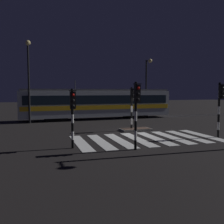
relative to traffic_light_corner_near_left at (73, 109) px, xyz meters
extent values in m
plane|color=black|center=(4.88, 2.97, -2.07)|extent=(120.00, 120.00, 0.00)
cube|color=#59595E|center=(4.88, 12.46, -2.06)|extent=(80.00, 0.12, 0.03)
cube|color=#59595E|center=(4.88, 13.90, -2.06)|extent=(80.00, 0.12, 0.03)
cube|color=silver|center=(0.69, 1.26, -2.06)|extent=(0.89, 4.76, 0.02)
cube|color=silver|center=(1.89, 1.21, -2.06)|extent=(0.89, 4.76, 0.02)
cube|color=silver|center=(3.08, 1.16, -2.06)|extent=(0.89, 4.76, 0.02)
cube|color=silver|center=(4.28, 1.12, -2.06)|extent=(0.89, 4.76, 0.02)
cube|color=silver|center=(5.47, 1.07, -2.06)|extent=(0.89, 4.76, 0.02)
cube|color=silver|center=(6.67, 1.02, -2.06)|extent=(0.89, 4.76, 0.02)
cube|color=silver|center=(7.87, 0.97, -2.06)|extent=(0.89, 4.76, 0.02)
cube|color=silver|center=(9.06, 0.92, -2.06)|extent=(0.89, 4.76, 0.02)
cube|color=slate|center=(5.69, 4.43, -1.99)|extent=(2.38, 1.11, 0.16)
cube|color=#4C382D|center=(5.69, 4.43, -1.90)|extent=(2.15, 1.00, 0.02)
cylinder|color=black|center=(0.00, 0.09, -1.85)|extent=(0.14, 0.14, 0.45)
cylinder|color=white|center=(0.00, 0.09, -1.40)|extent=(0.14, 0.14, 0.45)
cylinder|color=black|center=(0.00, 0.09, -0.95)|extent=(0.14, 0.14, 0.45)
cylinder|color=white|center=(0.00, 0.09, -0.50)|extent=(0.14, 0.14, 0.45)
cylinder|color=black|center=(0.00, 0.09, -0.05)|extent=(0.14, 0.14, 0.45)
cylinder|color=white|center=(0.00, 0.09, 0.40)|extent=(0.14, 0.14, 0.45)
cylinder|color=black|center=(0.00, 0.09, 0.85)|extent=(0.14, 0.14, 0.45)
cube|color=black|center=(0.00, -0.08, 0.47)|extent=(0.28, 0.20, 0.90)
sphere|color=red|center=(0.00, -0.19, 0.75)|extent=(0.14, 0.14, 0.14)
sphere|color=black|center=(0.00, -0.19, 0.47)|extent=(0.14, 0.14, 0.14)
sphere|color=black|center=(0.00, -0.19, 0.19)|extent=(0.14, 0.14, 0.14)
cube|color=black|center=(0.00, -0.08, 0.96)|extent=(0.36, 0.24, 0.04)
cylinder|color=black|center=(5.39, 4.56, -1.83)|extent=(0.14, 0.14, 0.47)
cylinder|color=white|center=(5.39, 4.56, -1.36)|extent=(0.14, 0.14, 0.47)
cylinder|color=black|center=(5.39, 4.56, -0.89)|extent=(0.14, 0.14, 0.47)
cylinder|color=white|center=(5.39, 4.56, -0.41)|extent=(0.14, 0.14, 0.47)
cylinder|color=black|center=(5.39, 4.56, 0.06)|extent=(0.14, 0.14, 0.47)
cylinder|color=white|center=(5.39, 4.56, 0.54)|extent=(0.14, 0.14, 0.47)
cylinder|color=black|center=(5.39, 4.56, 1.01)|extent=(0.14, 0.14, 0.47)
cube|color=black|center=(5.39, 4.39, 0.65)|extent=(0.28, 0.20, 0.90)
sphere|color=black|center=(5.39, 4.28, 0.93)|extent=(0.14, 0.14, 0.14)
sphere|color=black|center=(5.39, 4.28, 0.65)|extent=(0.14, 0.14, 0.14)
sphere|color=black|center=(5.39, 4.28, 0.37)|extent=(0.14, 0.14, 0.14)
cube|color=black|center=(5.39, 4.39, 1.14)|extent=(0.36, 0.24, 0.04)
cylinder|color=black|center=(2.97, -1.35, -1.82)|extent=(0.14, 0.14, 0.50)
cylinder|color=white|center=(2.97, -1.35, -1.33)|extent=(0.14, 0.14, 0.50)
cylinder|color=black|center=(2.97, -1.35, -0.83)|extent=(0.14, 0.14, 0.50)
cylinder|color=white|center=(2.97, -1.35, -0.33)|extent=(0.14, 0.14, 0.50)
cylinder|color=black|center=(2.97, -1.35, 0.16)|extent=(0.14, 0.14, 0.50)
cylinder|color=white|center=(2.97, -1.35, 0.66)|extent=(0.14, 0.14, 0.50)
cylinder|color=black|center=(2.97, -1.35, 1.16)|extent=(0.14, 0.14, 0.50)
cube|color=black|center=(2.97, -1.52, 0.80)|extent=(0.28, 0.20, 0.90)
sphere|color=red|center=(2.97, -1.63, 1.08)|extent=(0.14, 0.14, 0.14)
sphere|color=black|center=(2.97, -1.63, 0.80)|extent=(0.14, 0.14, 0.14)
sphere|color=black|center=(2.97, -1.63, 0.52)|extent=(0.14, 0.14, 0.14)
cube|color=black|center=(2.97, -1.52, 1.29)|extent=(0.36, 0.24, 0.04)
cylinder|color=black|center=(9.51, -0.02, -1.82)|extent=(0.14, 0.14, 0.51)
cylinder|color=white|center=(9.51, -0.02, -1.31)|extent=(0.14, 0.14, 0.51)
cylinder|color=black|center=(9.51, -0.02, -0.80)|extent=(0.14, 0.14, 0.51)
cylinder|color=white|center=(9.51, -0.02, -0.29)|extent=(0.14, 0.14, 0.51)
cylinder|color=black|center=(9.51, -0.02, 0.22)|extent=(0.14, 0.14, 0.51)
cylinder|color=white|center=(9.51, -0.02, 0.73)|extent=(0.14, 0.14, 0.51)
cylinder|color=black|center=(9.51, -0.02, 1.24)|extent=(0.14, 0.14, 0.51)
cube|color=black|center=(9.51, -0.19, 0.90)|extent=(0.28, 0.20, 0.90)
sphere|color=black|center=(9.51, -0.30, 1.18)|extent=(0.14, 0.14, 0.14)
sphere|color=black|center=(9.51, -0.30, 0.90)|extent=(0.14, 0.14, 0.14)
sphere|color=black|center=(9.51, -0.30, 0.62)|extent=(0.14, 0.14, 0.14)
cube|color=black|center=(9.51, -0.19, 1.39)|extent=(0.36, 0.24, 0.04)
cylinder|color=black|center=(-1.81, 11.86, 1.67)|extent=(0.18, 0.18, 7.48)
cylinder|color=black|center=(-1.81, 11.41, 5.31)|extent=(0.10, 0.90, 0.10)
sphere|color=#F9E08C|center=(-1.81, 10.96, 5.23)|extent=(0.44, 0.44, 0.44)
cylinder|color=black|center=(11.02, 13.03, 1.21)|extent=(0.18, 0.18, 6.55)
cylinder|color=black|center=(11.02, 12.58, 4.38)|extent=(0.10, 0.90, 0.10)
sphere|color=#F9E08C|center=(11.02, 12.13, 4.30)|extent=(0.44, 0.44, 0.44)
cube|color=#B2BCC1|center=(5.25, 13.18, -0.37)|extent=(16.24, 2.50, 2.70)
cube|color=yellow|center=(5.25, 11.91, -0.72)|extent=(15.92, 0.04, 0.44)
cube|color=yellow|center=(5.25, 14.45, -0.72)|extent=(15.92, 0.04, 0.44)
cube|color=black|center=(5.25, 11.91, 0.08)|extent=(15.43, 0.03, 0.90)
cube|color=#4C4C51|center=(5.25, 13.18, 1.08)|extent=(15.92, 2.30, 0.20)
cylinder|color=#262628|center=(2.82, 13.18, 1.58)|extent=(0.08, 0.08, 1.00)
cube|color=black|center=(9.72, 13.18, -1.90)|extent=(2.20, 2.00, 0.35)
cube|color=black|center=(0.79, 13.18, -1.90)|extent=(2.20, 2.00, 0.35)
sphere|color=#F9F2CC|center=(13.43, 13.18, -0.77)|extent=(0.24, 0.24, 0.24)
camera|label=1|loc=(-2.48, -12.93, 0.92)|focal=40.36mm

